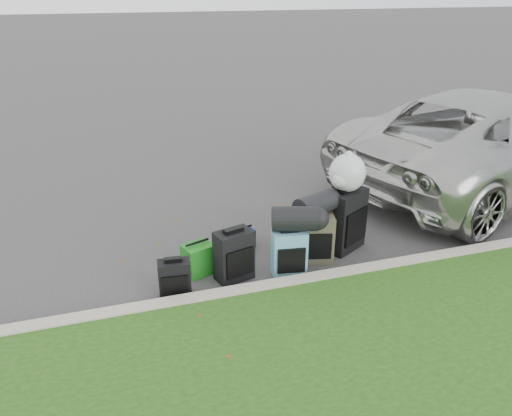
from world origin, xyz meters
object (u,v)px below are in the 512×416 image
object	(u,v)px
suitcase_large_black_right	(345,220)
tote_green	(198,259)
suitcase_teal	(289,253)
tote_navy	(245,238)
suv	(493,139)
suitcase_small_black	(175,279)
suitcase_large_black_left	(234,256)
suitcase_olive	(315,238)

from	to	relation	value
suitcase_large_black_right	tote_green	distance (m)	2.01
suitcase_teal	suitcase_large_black_right	size ratio (longest dim) A/B	0.70
tote_navy	suitcase_large_black_right	bearing A→B (deg)	-34.25
suv	suitcase_large_black_right	world-z (taller)	suv
suitcase_teal	tote_green	xyz separation A→B (m)	(-1.05, 0.36, -0.10)
suitcase_small_black	suitcase_large_black_left	world-z (taller)	suitcase_large_black_left
suitcase_small_black	suitcase_olive	xyz separation A→B (m)	(1.84, 0.27, 0.09)
tote_navy	tote_green	bearing A→B (deg)	-163.68
suv	suitcase_large_black_right	bearing A→B (deg)	95.36
suitcase_large_black_right	tote_green	world-z (taller)	suitcase_large_black_right
suitcase_large_black_right	suv	bearing A→B (deg)	-7.65
suitcase_teal	tote_navy	world-z (taller)	suitcase_teal
suv	suitcase_large_black_right	size ratio (longest dim) A/B	7.12
tote_green	tote_navy	xyz separation A→B (m)	(0.73, 0.47, -0.06)
tote_green	tote_navy	world-z (taller)	tote_green
suv	suitcase_olive	bearing A→B (deg)	95.25
suitcase_large_black_right	tote_navy	world-z (taller)	suitcase_large_black_right
suv	tote_navy	size ratio (longest dim) A/B	23.00
suitcase_teal	suv	bearing A→B (deg)	30.43
suitcase_large_black_right	suitcase_large_black_left	bearing A→B (deg)	161.51
suv	tote_green	world-z (taller)	suv
tote_green	tote_navy	bearing A→B (deg)	13.49
suv	tote_green	size ratio (longest dim) A/B	15.42
suitcase_teal	tote_green	distance (m)	1.12
suitcase_olive	tote_navy	distance (m)	0.99
suitcase_small_black	tote_green	size ratio (longest dim) A/B	1.16
suitcase_olive	suitcase_teal	distance (m)	0.49
suv	suitcase_large_black_left	bearing A→B (deg)	92.07
suitcase_large_black_left	tote_green	xyz separation A→B (m)	(-0.39, 0.25, -0.12)
suitcase_teal	suitcase_small_black	bearing A→B (deg)	-169.50
suitcase_large_black_left	tote_green	distance (m)	0.48
suitcase_small_black	suitcase_olive	bearing A→B (deg)	14.37
suitcase_small_black	suitcase_large_black_right	xyz separation A→B (m)	(2.35, 0.47, 0.19)
suitcase_large_black_left	suitcase_teal	xyz separation A→B (m)	(0.67, -0.10, -0.02)
suitcase_large_black_left	tote_navy	xyz separation A→B (m)	(0.34, 0.72, -0.19)
suitcase_olive	suitcase_large_black_right	bearing A→B (deg)	35.44
suitcase_olive	suitcase_large_black_right	world-z (taller)	suitcase_large_black_right
suitcase_small_black	suitcase_large_black_left	bearing A→B (deg)	17.99
tote_green	suitcase_large_black_right	bearing A→B (deg)	-17.53
suitcase_large_black_left	tote_navy	world-z (taller)	suitcase_large_black_left
suv	tote_green	xyz separation A→B (m)	(-5.47, -1.44, -0.63)
suitcase_teal	tote_green	world-z (taller)	suitcase_teal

